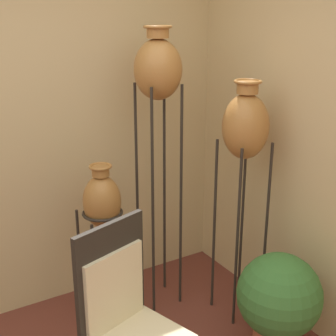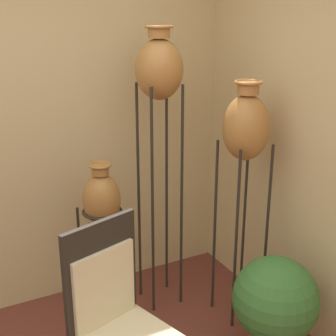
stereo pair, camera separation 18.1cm
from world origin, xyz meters
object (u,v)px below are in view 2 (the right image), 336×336
vase_stand_short (102,202)px  chair (116,316)px  vase_stand_medium (246,131)px  potted_plant (275,305)px  vase_stand_tall (159,76)px

vase_stand_short → chair: (-0.25, -0.86, -0.26)m
vase_stand_medium → potted_plant: vase_stand_medium is taller
vase_stand_medium → chair: (-1.11, -0.45, -0.75)m
vase_stand_medium → vase_stand_short: bearing=154.5°
chair → potted_plant: (1.00, -0.07, -0.22)m
potted_plant → vase_stand_short: bearing=129.1°
vase_stand_medium → vase_stand_short: 1.07m
vase_stand_medium → potted_plant: size_ratio=2.39×
vase_stand_tall → potted_plant: bearing=-71.1°
vase_stand_medium → chair: bearing=-158.0°
vase_stand_medium → chair: vase_stand_medium is taller
vase_stand_short → chair: size_ratio=1.04×
vase_stand_tall → vase_stand_medium: size_ratio=1.19×
chair → potted_plant: bearing=-21.5°
vase_stand_short → potted_plant: 1.29m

